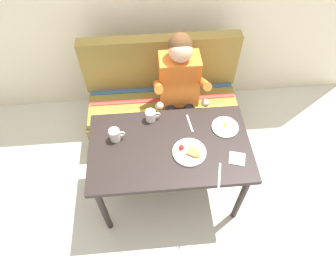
% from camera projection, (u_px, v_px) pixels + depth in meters
% --- Properties ---
extents(ground_plane, '(8.00, 8.00, 0.00)m').
position_uv_depth(ground_plane, '(169.00, 190.00, 2.79)').
color(ground_plane, beige).
extents(table, '(1.20, 0.70, 0.73)m').
position_uv_depth(table, '(170.00, 152.00, 2.28)').
color(table, black).
rests_on(table, ground).
extents(couch, '(1.44, 0.56, 1.00)m').
position_uv_depth(couch, '(163.00, 105.00, 2.99)').
color(couch, olive).
rests_on(couch, ground).
extents(person, '(0.45, 0.61, 1.21)m').
position_uv_depth(person, '(180.00, 87.00, 2.57)').
color(person, orange).
rests_on(person, ground).
extents(plate_breakfast, '(0.24, 0.24, 0.05)m').
position_uv_depth(plate_breakfast, '(190.00, 152.00, 2.17)').
color(plate_breakfast, white).
rests_on(plate_breakfast, table).
extents(plate_eggs, '(0.21, 0.21, 0.04)m').
position_uv_depth(plate_eggs, '(225.00, 127.00, 2.31)').
color(plate_eggs, white).
rests_on(plate_eggs, table).
extents(coffee_mug, '(0.12, 0.08, 0.10)m').
position_uv_depth(coffee_mug, '(115.00, 134.00, 2.21)').
color(coffee_mug, white).
rests_on(coffee_mug, table).
extents(coffee_mug_second, '(0.12, 0.08, 0.09)m').
position_uv_depth(coffee_mug_second, '(151.00, 115.00, 2.33)').
color(coffee_mug_second, white).
rests_on(coffee_mug_second, table).
extents(napkin, '(0.14, 0.13, 0.01)m').
position_uv_depth(napkin, '(237.00, 159.00, 2.14)').
color(napkin, silver).
rests_on(napkin, table).
extents(fork, '(0.04, 0.17, 0.00)m').
position_uv_depth(fork, '(190.00, 123.00, 2.34)').
color(fork, silver).
rests_on(fork, table).
extents(knife, '(0.06, 0.20, 0.00)m').
position_uv_depth(knife, '(219.00, 175.00, 2.06)').
color(knife, silver).
rests_on(knife, table).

